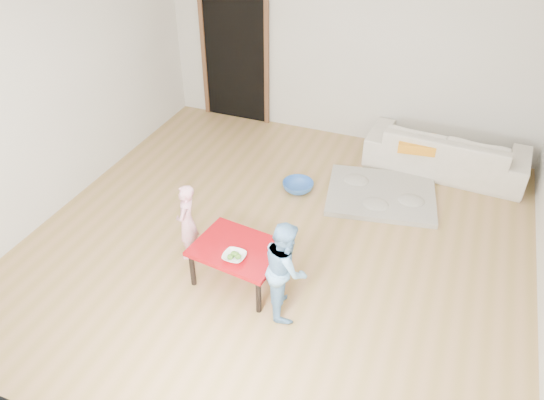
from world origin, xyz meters
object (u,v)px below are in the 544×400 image
Objects in this scene: red_table at (239,264)px; child_blue at (286,268)px; sofa at (446,151)px; child_pink at (187,222)px; basin at (298,186)px; bowl at (234,257)px.

child_blue is at bearing -18.01° from red_table.
child_blue is (-1.04, -2.90, 0.19)m from sofa.
child_pink is at bearing 48.70° from child_blue.
sofa is 2.33× the size of child_pink.
basin is (-1.54, -1.10, -0.22)m from sofa.
bowl reaches higher than basin.
child_blue is 1.92m from basin.
child_blue is (0.49, -0.02, 0.04)m from bowl.
sofa reaches higher than basin.
red_table is 0.27m from bowl.
red_table is at bearing 100.87° from bowl.
basin is at bearing 89.48° from red_table.
bowl is at bearing -79.13° from red_table.
child_blue reaches higher than bowl.
sofa is 9.38× the size of bowl.
sofa is at bearing -44.91° from child_blue.
child_blue is (1.14, -0.33, 0.06)m from child_pink.
red_table is at bearing -90.52° from basin.
child_pink is (-0.62, 0.16, 0.21)m from red_table.
child_pink reaches higher than bowl.
bowl is at bearing 65.55° from sofa.
red_table is 2.21× the size of basin.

